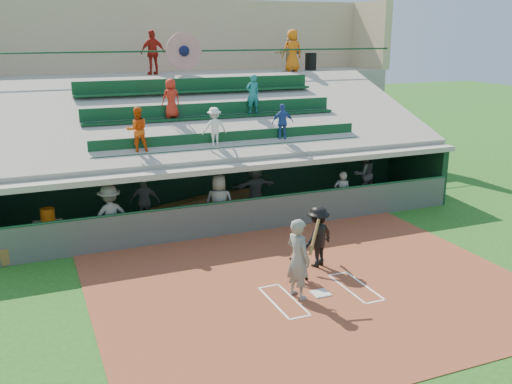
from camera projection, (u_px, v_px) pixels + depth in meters
name	position (u px, v px, depth m)	size (l,w,h in m)	color
ground	(320.00, 295.00, 14.30)	(100.00, 100.00, 0.00)	#1C5116
dirt_slab	(311.00, 286.00, 14.74)	(11.00, 9.00, 0.02)	brown
home_plate	(320.00, 293.00, 14.29)	(0.43, 0.43, 0.03)	silver
batters_box_chalk	(320.00, 294.00, 14.30)	(2.65, 1.85, 0.01)	silver
dugout_floor	(229.00, 216.00, 20.30)	(16.00, 3.50, 0.04)	gray
concourse_slab	(177.00, 125.00, 25.68)	(20.00, 3.00, 4.60)	gray
grandstand	(196.00, 137.00, 23.03)	(20.40, 10.40, 7.80)	#4F544F
batter_at_plate	(298.00, 258.00, 13.87)	(0.96, 0.84, 2.03)	#61645F
catcher	(299.00, 260.00, 15.01)	(0.53, 0.41, 1.09)	black
home_umpire	(318.00, 236.00, 15.80)	(1.12, 0.64, 1.73)	black
dugout_bench	(215.00, 200.00, 21.32)	(15.89, 0.48, 0.48)	olive
white_table	(48.00, 234.00, 17.33)	(0.86, 0.65, 0.76)	silver
water_cooler	(48.00, 215.00, 17.25)	(0.42, 0.42, 0.42)	orange
dugout_player_a	(110.00, 216.00, 17.24)	(1.24, 0.71, 1.92)	#5C5F5A
dugout_player_b	(145.00, 202.00, 19.03)	(1.00, 0.42, 1.70)	#595B56
dugout_player_c	(219.00, 203.00, 18.50)	(0.93, 0.61, 1.91)	#5D605B
dugout_player_d	(255.00, 188.00, 20.49)	(1.67, 0.53, 1.80)	#525450
dugout_player_e	(342.00, 193.00, 20.19)	(0.58, 0.38, 1.60)	#60645E
dugout_player_f	(364.00, 174.00, 22.26)	(0.94, 0.73, 1.93)	#545652
trash_bin	(311.00, 62.00, 26.97)	(0.54, 0.54, 0.80)	black
concourse_staff_a	(153.00, 52.00, 24.00)	(1.08, 0.45, 1.85)	#A21B12
concourse_staff_b	(292.00, 51.00, 25.93)	(0.92, 0.60, 1.88)	orange
concourse_staff_c	(290.00, 54.00, 26.02)	(1.46, 0.47, 1.58)	tan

